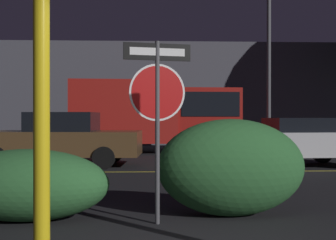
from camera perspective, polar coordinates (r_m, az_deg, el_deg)
name	(u,v)px	position (r m, az deg, el deg)	size (l,w,h in m)	color
road_center_stripe	(167,172)	(11.81, -0.11, -6.31)	(43.77, 0.12, 0.01)	gold
stop_sign	(157,94)	(6.04, -1.31, 3.14)	(0.87, 0.21, 2.36)	#4C4C51
yellow_pole_left	(42,124)	(4.52, -15.16, -0.48)	(0.15, 0.15, 2.64)	yellow
hedge_bush_2	(27,185)	(6.55, -16.86, -7.58)	(2.20, 1.13, 0.96)	#2D6633
hedge_bush_3	(231,167)	(6.62, 7.67, -5.74)	(2.06, 1.15, 1.36)	#2D6633
passing_car_2	(59,139)	(13.59, -13.14, -2.29)	(4.82, 2.15, 1.51)	brown
passing_car_3	(294,141)	(13.54, 15.11, -2.51)	(4.21, 2.09, 1.35)	silver
delivery_truck	(158,113)	(18.16, -1.27, 0.90)	(6.52, 2.90, 2.75)	maroon
street_lamp	(269,36)	(18.68, 12.19, 10.01)	(0.50, 0.50, 6.57)	#4C4C51
building_backdrop	(176,95)	(24.79, 1.01, 3.07)	(33.93, 3.83, 5.07)	#4C4C56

